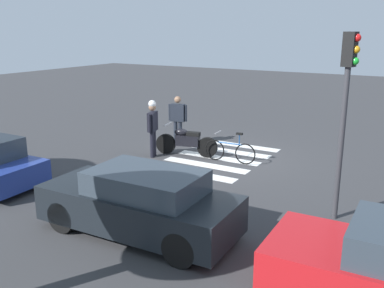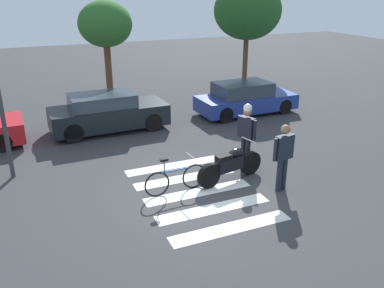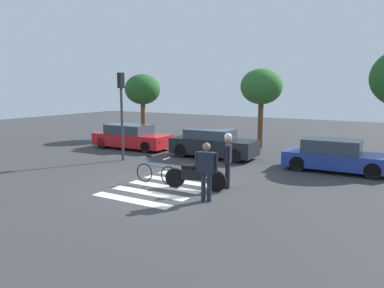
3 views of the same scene
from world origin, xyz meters
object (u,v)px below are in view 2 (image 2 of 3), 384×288
at_px(leaning_bicycle, 176,179).
at_px(car_blue_hatchback, 245,99).
at_px(car_black_suv, 108,113).
at_px(officer_on_foot, 283,153).
at_px(officer_by_motorcycle, 247,130).
at_px(police_motorcycle, 230,165).

bearing_deg(leaning_bicycle, car_blue_hatchback, 45.99).
bearing_deg(car_black_suv, officer_on_foot, -64.13).
bearing_deg(officer_by_motorcycle, officer_on_foot, -87.00).
height_order(leaning_bicycle, car_blue_hatchback, car_blue_hatchback).
bearing_deg(car_blue_hatchback, leaning_bicycle, -134.01).
bearing_deg(car_black_suv, car_blue_hatchback, -1.09).
relative_size(officer_by_motorcycle, car_black_suv, 0.45).
bearing_deg(officer_by_motorcycle, leaning_bicycle, -163.76).
relative_size(police_motorcycle, leaning_bicycle, 1.24).
height_order(officer_on_foot, car_black_suv, officer_on_foot).
relative_size(leaning_bicycle, officer_on_foot, 0.96).
bearing_deg(car_black_suv, police_motorcycle, -68.41).
relative_size(police_motorcycle, officer_on_foot, 1.19).
relative_size(officer_on_foot, officer_by_motorcycle, 0.95).
distance_m(officer_by_motorcycle, car_black_suv, 5.61).
xyz_separation_m(police_motorcycle, car_black_suv, (-2.14, 5.40, 0.21)).
bearing_deg(police_motorcycle, car_black_suv, 111.59).
relative_size(officer_on_foot, car_black_suv, 0.43).
bearing_deg(police_motorcycle, officer_on_foot, -45.92).
height_order(police_motorcycle, officer_by_motorcycle, officer_by_motorcycle).
xyz_separation_m(police_motorcycle, officer_on_foot, (0.96, -0.99, 0.57)).
height_order(leaning_bicycle, car_black_suv, car_black_suv).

